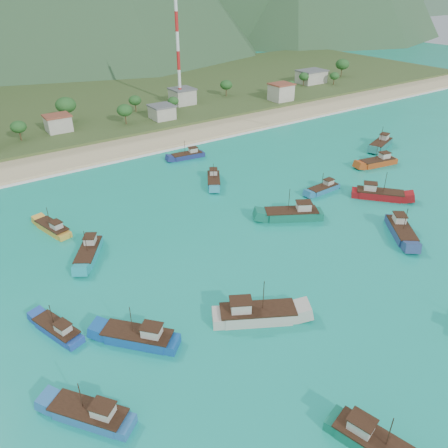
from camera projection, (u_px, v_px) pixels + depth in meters
ground at (281, 282)px, 75.25m from camera, size 600.00×600.00×0.00m
beach at (109, 151)px, 131.82m from camera, size 400.00×18.00×1.20m
land at (52, 107)px, 175.50m from camera, size 400.00×110.00×2.40m
surf_line at (121, 160)px, 125.01m from camera, size 400.00×2.50×0.08m
village at (141, 109)px, 156.17m from camera, size 223.13×25.43×6.26m
vegetation at (52, 119)px, 141.96m from camera, size 275.07×25.87×9.10m
radio_tower at (178, 51)px, 162.26m from camera, size 1.20×1.20×40.08m
boat_2 at (139, 338)px, 62.60m from camera, size 10.06×10.67×6.70m
boat_4 at (381, 144)px, 134.01m from camera, size 12.64×7.42×7.17m
boat_5 at (323, 189)px, 106.70m from camera, size 9.36×3.15×5.46m
boat_10 at (53, 229)px, 89.91m from camera, size 5.29×10.10×5.72m
boat_11 at (379, 195)px, 103.30m from camera, size 10.55×11.37×7.09m
boat_12 at (58, 330)px, 64.26m from camera, size 5.56×9.50×5.39m
boat_14 at (401, 231)px, 88.66m from camera, size 9.81×11.36×6.89m
boat_15 at (214, 180)px, 111.01m from camera, size 7.88×10.14×5.97m
boat_16 at (378, 162)px, 121.34m from camera, size 11.78×5.36×6.71m
boat_18 at (256, 315)px, 66.59m from camera, size 13.19×9.61×7.66m
boat_19 at (292, 214)px, 94.57m from camera, size 12.89×9.60×7.51m
boat_21 at (91, 415)px, 51.70m from camera, size 8.87×10.25×6.22m
boat_22 at (377, 446)px, 48.22m from camera, size 6.23×11.74×6.65m
boat_25 at (188, 156)px, 126.21m from camera, size 10.07×4.10×5.78m
boat_27 at (89, 253)px, 81.97m from camera, size 8.41×10.67×6.30m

